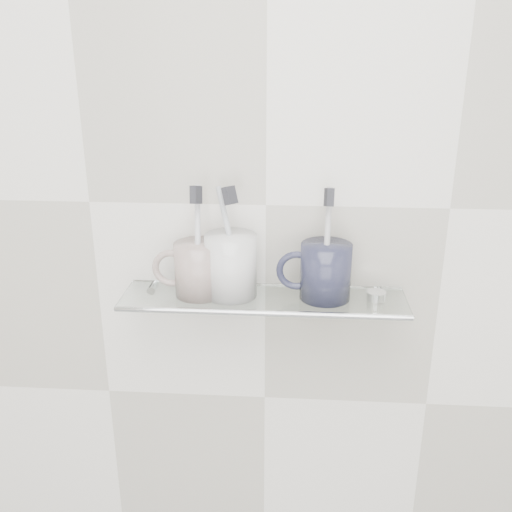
# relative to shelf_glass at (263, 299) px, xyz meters

# --- Properties ---
(wall_back) EXTENTS (2.50, 0.00, 2.50)m
(wall_back) POSITION_rel_shelf_glass_xyz_m (0.00, 0.06, 0.15)
(wall_back) COLOR silver
(wall_back) RESTS_ON ground
(shelf_glass) EXTENTS (0.50, 0.12, 0.01)m
(shelf_glass) POSITION_rel_shelf_glass_xyz_m (0.00, 0.00, 0.00)
(shelf_glass) COLOR silver
(shelf_glass) RESTS_ON wall_back
(shelf_rail) EXTENTS (0.50, 0.01, 0.01)m
(shelf_rail) POSITION_rel_shelf_glass_xyz_m (0.00, -0.06, 0.00)
(shelf_rail) COLOR silver
(shelf_rail) RESTS_ON shelf_glass
(bracket_left) EXTENTS (0.02, 0.03, 0.02)m
(bracket_left) POSITION_rel_shelf_glass_xyz_m (-0.21, 0.05, -0.01)
(bracket_left) COLOR silver
(bracket_left) RESTS_ON wall_back
(bracket_right) EXTENTS (0.02, 0.03, 0.02)m
(bracket_right) POSITION_rel_shelf_glass_xyz_m (0.21, 0.05, -0.01)
(bracket_right) COLOR silver
(bracket_right) RESTS_ON wall_back
(mug_left) EXTENTS (0.11, 0.11, 0.10)m
(mug_left) POSITION_rel_shelf_glass_xyz_m (-0.11, 0.00, 0.05)
(mug_left) COLOR silver
(mug_left) RESTS_ON shelf_glass
(mug_left_handle) EXTENTS (0.07, 0.01, 0.07)m
(mug_left_handle) POSITION_rel_shelf_glass_xyz_m (-0.16, 0.00, 0.05)
(mug_left_handle) COLOR silver
(mug_left_handle) RESTS_ON mug_left
(toothbrush_left) EXTENTS (0.02, 0.06, 0.19)m
(toothbrush_left) POSITION_rel_shelf_glass_xyz_m (-0.11, 0.00, 0.10)
(toothbrush_left) COLOR silver
(toothbrush_left) RESTS_ON mug_left
(bristles_left) EXTENTS (0.02, 0.03, 0.04)m
(bristles_left) POSITION_rel_shelf_glass_xyz_m (-0.11, 0.00, 0.19)
(bristles_left) COLOR #28282E
(bristles_left) RESTS_ON toothbrush_left
(mug_center) EXTENTS (0.09, 0.09, 0.11)m
(mug_center) POSITION_rel_shelf_glass_xyz_m (-0.06, 0.00, 0.06)
(mug_center) COLOR silver
(mug_center) RESTS_ON shelf_glass
(mug_center_handle) EXTENTS (0.08, 0.01, 0.08)m
(mug_center_handle) POSITION_rel_shelf_glass_xyz_m (-0.11, 0.00, 0.06)
(mug_center_handle) COLOR silver
(mug_center_handle) RESTS_ON mug_center
(toothbrush_center) EXTENTS (0.06, 0.06, 0.18)m
(toothbrush_center) POSITION_rel_shelf_glass_xyz_m (-0.06, 0.00, 0.10)
(toothbrush_center) COLOR #A4ADB3
(toothbrush_center) RESTS_ON mug_center
(bristles_center) EXTENTS (0.03, 0.03, 0.03)m
(bristles_center) POSITION_rel_shelf_glass_xyz_m (-0.06, 0.00, 0.19)
(bristles_center) COLOR #28282E
(bristles_center) RESTS_ON toothbrush_center
(mug_right) EXTENTS (0.10, 0.10, 0.10)m
(mug_right) POSITION_rel_shelf_glass_xyz_m (0.11, 0.00, 0.05)
(mug_right) COLOR black
(mug_right) RESTS_ON shelf_glass
(mug_right_handle) EXTENTS (0.07, 0.01, 0.07)m
(mug_right_handle) POSITION_rel_shelf_glass_xyz_m (0.06, 0.00, 0.05)
(mug_right_handle) COLOR black
(mug_right_handle) RESTS_ON mug_right
(toothbrush_right) EXTENTS (0.02, 0.06, 0.19)m
(toothbrush_right) POSITION_rel_shelf_glass_xyz_m (0.11, 0.00, 0.10)
(toothbrush_right) COLOR beige
(toothbrush_right) RESTS_ON mug_right
(bristles_right) EXTENTS (0.02, 0.03, 0.04)m
(bristles_right) POSITION_rel_shelf_glass_xyz_m (0.11, 0.00, 0.19)
(bristles_right) COLOR #28282E
(bristles_right) RESTS_ON toothbrush_right
(chrome_cap) EXTENTS (0.03, 0.03, 0.01)m
(chrome_cap) POSITION_rel_shelf_glass_xyz_m (0.20, 0.00, 0.01)
(chrome_cap) COLOR silver
(chrome_cap) RESTS_ON shelf_glass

